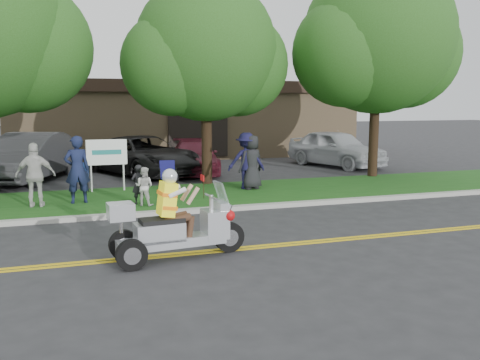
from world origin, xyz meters
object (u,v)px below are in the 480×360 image
object	(u,v)px
parked_car_left	(29,157)
parked_car_far_right	(336,148)
lawn_chair_b	(80,176)
spectator_adult_left	(77,170)
trike_scooter	(173,228)
lawn_chair_a	(168,173)
parked_car_mid	(144,156)
spectator_adult_right	(35,175)
parked_car_right	(194,157)

from	to	relation	value
parked_car_left	parked_car_far_right	distance (m)	12.96
lawn_chair_b	parked_car_far_right	world-z (taller)	parked_car_far_right
parked_car_far_right	lawn_chair_b	bearing A→B (deg)	-177.43
spectator_adult_left	trike_scooter	bearing A→B (deg)	98.90
lawn_chair_a	parked_car_left	distance (m)	6.11
lawn_chair_a	parked_car_mid	distance (m)	4.33
parked_car_far_right	parked_car_mid	bearing A→B (deg)	162.53
trike_scooter	parked_car_far_right	xyz separation A→B (m)	(9.61, 11.51, 0.24)
trike_scooter	parked_car_left	xyz separation A→B (m)	(-3.34, 11.24, 0.29)
parked_car_left	parked_car_far_right	xyz separation A→B (m)	(12.96, 0.26, -0.05)
lawn_chair_a	spectator_adult_left	xyz separation A→B (m)	(-2.79, -1.49, 0.42)
lawn_chair_b	trike_scooter	bearing A→B (deg)	-62.73
spectator_adult_right	parked_car_mid	xyz separation A→B (m)	(3.64, 6.02, -0.19)
parked_car_left	parked_car_far_right	bearing A→B (deg)	21.83
trike_scooter	lawn_chair_b	size ratio (longest dim) A/B	2.80
trike_scooter	spectator_adult_left	size ratio (longest dim) A/B	1.38
spectator_adult_left	parked_car_far_right	xyz separation A→B (m)	(11.26, 5.89, -0.21)
spectator_adult_left	parked_car_right	world-z (taller)	spectator_adult_left
lawn_chair_a	parked_car_right	distance (m)	4.74
lawn_chair_b	parked_car_mid	bearing A→B (deg)	73.86
trike_scooter	parked_car_left	distance (m)	11.74
parked_car_left	parked_car_mid	world-z (taller)	parked_car_left
parked_car_far_right	trike_scooter	bearing A→B (deg)	-147.88
trike_scooter	lawn_chair_b	distance (m)	7.47
parked_car_mid	parked_car_right	size ratio (longest dim) A/B	1.24
trike_scooter	parked_car_right	xyz separation A→B (m)	(2.99, 11.46, 0.07)
lawn_chair_b	parked_car_right	distance (m)	6.18
trike_scooter	lawn_chair_a	size ratio (longest dim) A/B	2.81
trike_scooter	spectator_adult_right	world-z (taller)	spectator_adult_right
lawn_chair_b	spectator_adult_right	distance (m)	2.24
spectator_adult_left	parked_car_far_right	bearing A→B (deg)	-159.88
trike_scooter	spectator_adult_right	bearing A→B (deg)	111.00
spectator_adult_left	spectator_adult_right	xyz separation A→B (m)	(-1.07, -0.21, -0.08)
spectator_adult_right	spectator_adult_left	bearing A→B (deg)	-163.72
trike_scooter	lawn_chair_a	xyz separation A→B (m)	(1.13, 7.10, 0.03)
spectator_adult_right	parked_car_mid	distance (m)	7.04
lawn_chair_a	lawn_chair_b	size ratio (longest dim) A/B	1.00
parked_car_mid	parked_car_far_right	bearing A→B (deg)	-23.29
spectator_adult_right	parked_car_mid	bearing A→B (deg)	-115.81
spectator_adult_left	parked_car_mid	distance (m)	6.36
spectator_adult_right	parked_car_right	distance (m)	8.33
lawn_chair_a	parked_car_right	world-z (taller)	parked_car_right
lawn_chair_a	parked_car_left	size ratio (longest dim) A/B	0.17
trike_scooter	parked_car_mid	distance (m)	11.46
spectator_adult_right	parked_car_right	xyz separation A→B (m)	(5.71, 6.06, -0.31)
trike_scooter	lawn_chair_b	xyz separation A→B (m)	(-1.58, 7.30, 0.03)
lawn_chair_a	parked_car_far_right	bearing A→B (deg)	30.38
lawn_chair_b	spectator_adult_right	world-z (taller)	spectator_adult_right
parked_car_right	parked_car_mid	bearing A→B (deg)	-170.34
trike_scooter	parked_car_mid	world-z (taller)	trike_scooter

